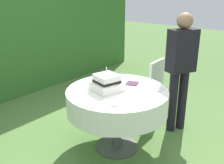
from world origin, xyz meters
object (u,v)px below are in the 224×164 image
(wedding_cake, at_px, (107,83))
(standing_person, at_px, (181,66))
(napkin_stack, at_px, (132,83))
(serving_plate_near, at_px, (158,89))
(serving_plate_far, at_px, (116,104))
(cake_table, at_px, (117,101))
(garden_chair, at_px, (150,82))

(wedding_cake, height_order, standing_person, standing_person)
(napkin_stack, bearing_deg, wedding_cake, 163.19)
(wedding_cake, distance_m, serving_plate_near, 0.60)
(wedding_cake, distance_m, serving_plate_far, 0.41)
(wedding_cake, distance_m, napkin_stack, 0.38)
(cake_table, bearing_deg, serving_plate_near, -47.60)
(wedding_cake, xyz_separation_m, standing_person, (0.96, -0.45, 0.07))
(cake_table, xyz_separation_m, garden_chair, (1.00, 0.17, -0.09))
(cake_table, relative_size, garden_chair, 1.34)
(standing_person, bearing_deg, cake_table, 158.21)
(serving_plate_near, relative_size, standing_person, 0.09)
(serving_plate_far, xyz_separation_m, standing_person, (1.20, -0.12, 0.16))
(wedding_cake, bearing_deg, garden_chair, 3.94)
(cake_table, xyz_separation_m, serving_plate_near, (0.32, -0.35, 0.14))
(garden_chair, distance_m, standing_person, 0.66)
(serving_plate_far, height_order, standing_person, standing_person)
(wedding_cake, bearing_deg, cake_table, -50.87)
(cake_table, relative_size, serving_plate_near, 7.97)
(serving_plate_far, bearing_deg, garden_chair, 16.74)
(serving_plate_far, bearing_deg, cake_table, 35.90)
(serving_plate_near, xyz_separation_m, standing_person, (0.56, -0.00, 0.16))
(serving_plate_far, relative_size, napkin_stack, 0.87)
(cake_table, xyz_separation_m, standing_person, (0.88, -0.35, 0.30))
(serving_plate_far, distance_m, garden_chair, 1.40)
(serving_plate_far, bearing_deg, serving_plate_near, -10.86)
(napkin_stack, height_order, standing_person, standing_person)
(serving_plate_near, bearing_deg, serving_plate_far, 169.14)
(serving_plate_near, bearing_deg, cake_table, 132.40)
(standing_person, bearing_deg, napkin_stack, 150.60)
(napkin_stack, bearing_deg, standing_person, -29.40)
(serving_plate_near, relative_size, garden_chair, 0.17)
(wedding_cake, distance_m, standing_person, 1.06)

